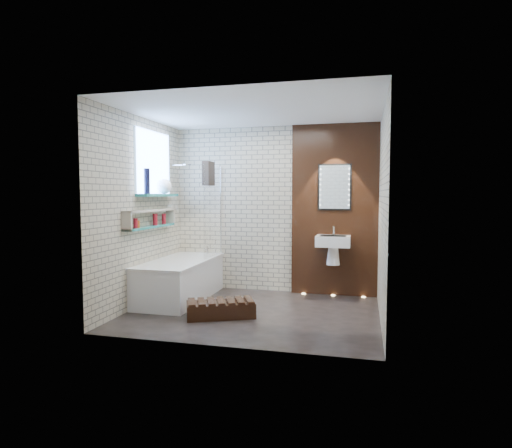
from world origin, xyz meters
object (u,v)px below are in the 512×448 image
(bathtub, at_px, (180,279))
(walnut_step, at_px, (221,310))
(led_mirror, at_px, (335,187))
(bath_screen, at_px, (213,211))
(washbasin, at_px, (333,245))

(bathtub, distance_m, walnut_step, 1.17)
(led_mirror, bearing_deg, walnut_step, -130.22)
(bath_screen, relative_size, washbasin, 2.41)
(bath_screen, distance_m, washbasin, 1.89)
(bathtub, xyz_separation_m, bath_screen, (0.35, 0.44, 0.99))
(bath_screen, xyz_separation_m, walnut_step, (0.52, -1.19, -1.19))
(bathtub, distance_m, washbasin, 2.32)
(walnut_step, bearing_deg, washbasin, 46.68)
(bath_screen, height_order, walnut_step, bath_screen)
(bathtub, relative_size, led_mirror, 2.49)
(bath_screen, bearing_deg, led_mirror, 10.66)
(washbasin, relative_size, led_mirror, 0.83)
(washbasin, bearing_deg, bathtub, -163.99)
(led_mirror, relative_size, walnut_step, 0.83)
(washbasin, distance_m, walnut_step, 2.01)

